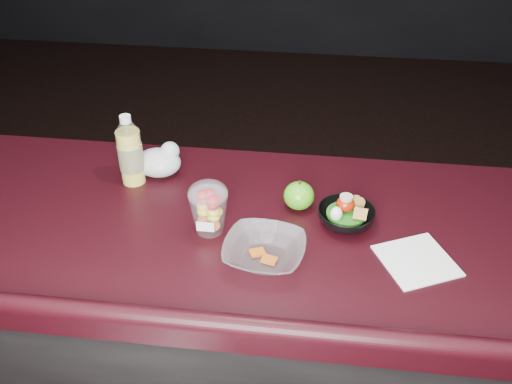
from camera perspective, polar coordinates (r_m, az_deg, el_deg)
counter at (r=1.83m, az=-2.34°, el=-15.59°), size 4.06×0.71×1.02m
lemonade_bottle at (r=1.61m, az=-12.43°, el=3.65°), size 0.07×0.07×0.21m
fruit_cup at (r=1.40m, az=-4.76°, el=-1.52°), size 0.10×0.10×0.14m
green_apple at (r=1.50m, az=4.32°, el=-0.37°), size 0.08×0.08×0.08m
plastic_bag at (r=1.65m, az=-9.59°, el=3.07°), size 0.13×0.11×0.10m
snack_bowl at (r=1.47m, az=8.94°, el=-2.31°), size 0.16×0.16×0.08m
takeout_bowl at (r=1.35m, az=0.84°, el=-5.97°), size 0.21×0.21×0.05m
paper_napkin at (r=1.41m, az=15.77°, el=-6.62°), size 0.21×0.21×0.00m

